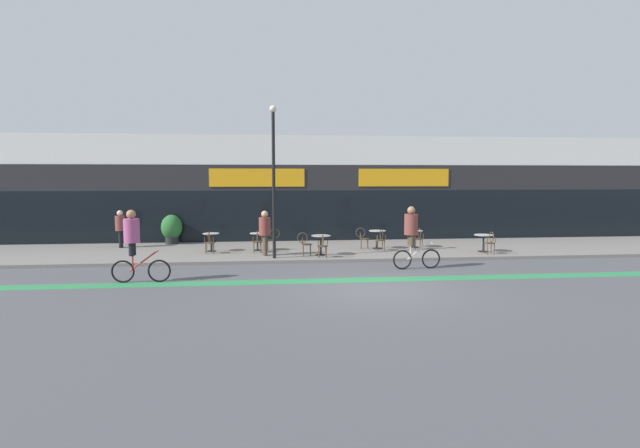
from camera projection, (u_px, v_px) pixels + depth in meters
name	position (u px, v px, depth m)	size (l,w,h in m)	color
ground_plane	(377.00, 290.00, 14.03)	(120.00, 120.00, 0.00)	#4C4C51
sidewalk_slab	(340.00, 250.00, 21.20)	(40.00, 5.50, 0.12)	slate
storefront_facade	(327.00, 189.00, 25.63)	(40.00, 4.06, 5.10)	silver
bike_lane_stripe	(367.00, 280.00, 15.37)	(36.00, 0.70, 0.01)	#2D844C
bistro_table_0	(211.00, 238.00, 20.34)	(0.67, 0.67, 0.75)	black
bistro_table_1	(257.00, 238.00, 20.59)	(0.63, 0.63, 0.73)	black
bistro_table_2	(321.00, 241.00, 19.36)	(0.75, 0.75, 0.78)	black
bistro_table_3	(377.00, 236.00, 21.10)	(0.71, 0.71, 0.78)	black
bistro_table_4	(414.00, 235.00, 21.49)	(0.72, 0.72, 0.74)	black
bistro_table_5	(484.00, 239.00, 20.23)	(0.75, 0.75, 0.70)	black
cafe_chair_0_near	(209.00, 241.00, 19.72)	(0.41, 0.58, 0.90)	#4C3823
cafe_chair_1_near	(257.00, 240.00, 19.98)	(0.43, 0.59, 0.90)	#4C3823
cafe_chair_1_side	(273.00, 238.00, 20.67)	(0.59, 0.43, 0.90)	#4C3823
cafe_chair_2_near	(323.00, 244.00, 18.74)	(0.41, 0.58, 0.90)	#4C3823
cafe_chair_2_side	(305.00, 242.00, 19.30)	(0.58, 0.41, 0.90)	#4C3823
cafe_chair_3_near	(381.00, 238.00, 20.49)	(0.43, 0.59, 0.90)	#4C3823
cafe_chair_3_side	(363.00, 237.00, 21.05)	(0.60, 0.45, 0.90)	#4C3823
cafe_chair_4_near	(419.00, 237.00, 20.87)	(0.40, 0.57, 0.90)	#4C3823
cafe_chair_5_near	(490.00, 241.00, 19.61)	(0.40, 0.58, 0.90)	#4C3823
planter_pot	(172.00, 229.00, 22.64)	(0.94, 0.94, 1.33)	#232326
lamp_post	(274.00, 172.00, 18.42)	(0.26, 0.26, 5.65)	black
cyclist_0	(134.00, 240.00, 14.86)	(1.75, 0.48, 2.20)	black
cyclist_1	(412.00, 232.00, 17.05)	(1.71, 0.54, 2.16)	black
pedestrian_near_end	(265.00, 229.00, 19.26)	(0.53, 0.53, 1.74)	#4C3D2D
pedestrian_far_end	(120.00, 225.00, 21.38)	(0.44, 0.44, 1.61)	black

